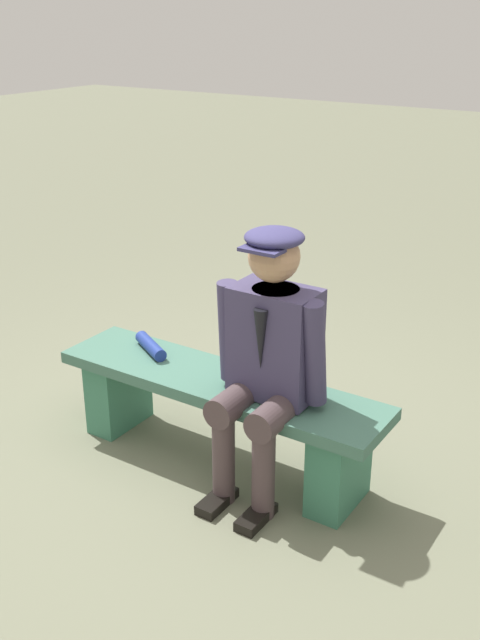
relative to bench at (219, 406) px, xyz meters
The scene contains 4 objects.
ground_plane 0.33m from the bench, ahead, with size 30.00×30.00×0.00m, color #6B6E58.
bench is the anchor object (origin of this frame).
seated_man 0.54m from the bench, 169.14° to the left, with size 0.58×0.57×1.33m.
rolled_magazine 0.53m from the bench, ahead, with size 0.07×0.07×0.29m, color navy.
Camera 1 is at (-1.94, 2.78, 2.23)m, focal length 42.07 mm.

